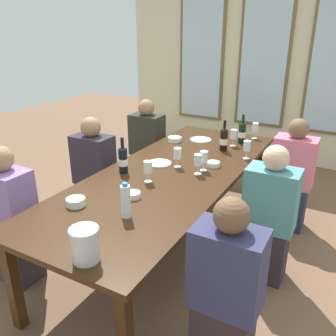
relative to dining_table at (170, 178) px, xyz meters
The scene contains 27 objects.
ground_plane 0.68m from the dining_table, ahead, with size 12.00×12.00×0.00m, color brown.
back_wall_with_windows 2.88m from the dining_table, 90.00° to the left, with size 4.27×0.10×2.90m.
dining_table is the anchor object (origin of this frame).
white_plate_0 0.96m from the dining_table, 98.60° to the left, with size 0.23×0.23×0.01m, color white.
white_plate_1 0.23m from the dining_table, 145.74° to the left, with size 0.22×0.22×0.01m, color white.
metal_pitcher 1.31m from the dining_table, 81.44° to the right, with size 0.16×0.16×0.19m.
wine_bottle_0 0.79m from the dining_table, 75.59° to the left, with size 0.08×0.08×0.30m.
wine_bottle_1 1.11m from the dining_table, 75.54° to the left, with size 0.08×0.08×0.30m.
wine_bottle_2 0.43m from the dining_table, 149.94° to the right, with size 0.08×0.08×0.31m.
tasting_bowl_0 0.89m from the dining_table, 108.35° to the right, with size 0.13×0.13×0.05m, color white.
tasting_bowl_1 0.56m from the dining_table, 90.59° to the right, with size 0.11×0.11×0.04m, color white.
tasting_bowl_2 0.86m from the dining_table, 115.47° to the left, with size 0.15×0.15×0.05m, color white.
tasting_bowl_3 0.41m from the dining_table, 47.88° to the left, with size 0.12×0.12×0.04m, color white.
water_bottle 0.83m from the dining_table, 82.02° to the right, with size 0.06×0.06×0.24m.
wine_glass_0 0.33m from the dining_table, 102.02° to the right, with size 0.07×0.07×0.17m.
wine_glass_1 0.80m from the dining_table, 53.49° to the left, with size 0.07×0.07×0.17m.
wine_glass_2 0.97m from the dining_table, 76.08° to the left, with size 0.07×0.07×0.17m.
wine_glass_3 0.29m from the dining_table, 17.12° to the left, with size 0.07×0.07×0.17m.
wine_glass_4 1.35m from the dining_table, 74.87° to the left, with size 0.07×0.07×0.17m.
wine_glass_5 0.22m from the dining_table, 88.76° to the left, with size 0.07×0.07×0.17m.
wine_glass_6 0.33m from the dining_table, 35.23° to the left, with size 0.07×0.07×0.17m.
seated_person_0 1.31m from the dining_table, 130.87° to the left, with size 0.38×0.24×1.11m.
seated_person_1 1.24m from the dining_table, 46.20° to the left, with size 0.38×0.24×1.11m.
seated_person_2 0.87m from the dining_table, behind, with size 0.38×0.24×1.11m.
seated_person_3 0.87m from the dining_table, ahead, with size 0.38×0.24×1.11m.
seated_person_4 1.29m from the dining_table, 131.64° to the right, with size 0.38×0.24×1.11m.
seated_person_5 1.27m from the dining_table, 47.66° to the right, with size 0.38×0.24×1.11m.
Camera 1 is at (1.32, -2.44, 1.89)m, focal length 37.87 mm.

